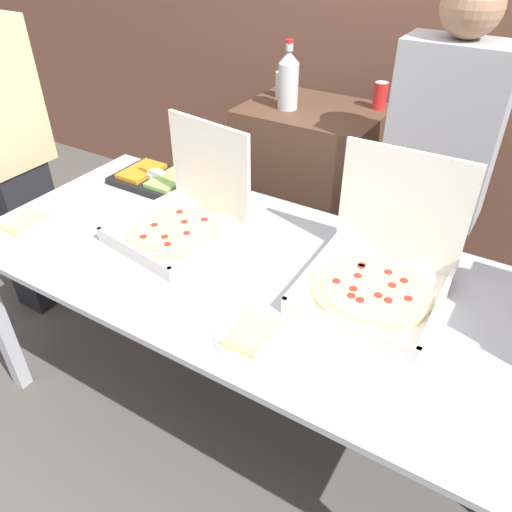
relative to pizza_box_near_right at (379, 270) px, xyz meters
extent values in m
plane|color=#514C47|center=(-0.41, -0.11, -0.90)|extent=(16.00, 16.00, 0.00)
cube|color=brown|center=(-0.41, 1.59, 0.50)|extent=(10.00, 0.06, 2.80)
cube|color=#A8AAB2|center=(-0.41, -0.11, -0.09)|extent=(2.20, 0.98, 0.02)
cube|color=#A8AAB2|center=(-1.46, 0.33, -0.50)|extent=(0.06, 0.06, 0.80)
cube|color=silver|center=(0.00, -0.06, -0.07)|extent=(0.45, 0.45, 0.02)
cube|color=silver|center=(0.00, -0.27, -0.04)|extent=(0.44, 0.02, 0.04)
cube|color=silver|center=(-0.21, -0.06, -0.04)|extent=(0.02, 0.44, 0.04)
cube|color=silver|center=(0.21, -0.05, -0.04)|extent=(0.02, 0.44, 0.04)
cube|color=silver|center=(0.00, 0.17, 0.15)|extent=(0.44, 0.02, 0.42)
cylinder|color=#E5C17A|center=(0.00, -0.06, -0.05)|extent=(0.39, 0.39, 0.02)
cylinder|color=#F4D67F|center=(0.00, -0.06, -0.04)|extent=(0.33, 0.33, 0.00)
cylinder|color=maroon|center=(0.12, -0.05, -0.03)|extent=(0.03, 0.03, 0.00)
cylinder|color=maroon|center=(0.05, -0.01, -0.03)|extent=(0.03, 0.03, 0.00)
cylinder|color=maroon|center=(0.08, 0.03, -0.03)|extent=(0.03, 0.03, 0.00)
cylinder|color=maroon|center=(0.02, 0.05, -0.03)|extent=(0.03, 0.03, 0.00)
cylinder|color=maroon|center=(-0.07, 0.04, -0.03)|extent=(0.03, 0.03, 0.00)
cylinder|color=maroon|center=(-0.07, 0.03, -0.03)|extent=(0.03, 0.03, 0.00)
cylinder|color=maroon|center=(-0.06, -0.02, -0.03)|extent=(0.03, 0.03, 0.00)
cylinder|color=maroon|center=(-0.11, -0.09, -0.03)|extent=(0.03, 0.03, 0.00)
cylinder|color=maroon|center=(-0.05, -0.09, -0.03)|extent=(0.03, 0.03, 0.00)
cylinder|color=maroon|center=(-0.04, -0.13, -0.03)|extent=(0.03, 0.03, 0.00)
cylinder|color=maroon|center=(-0.01, -0.14, -0.03)|extent=(0.03, 0.03, 0.00)
cylinder|color=maroon|center=(0.03, -0.08, -0.03)|extent=(0.03, 0.03, 0.00)
cylinder|color=maroon|center=(0.07, -0.09, -0.03)|extent=(0.03, 0.03, 0.00)
cube|color=silver|center=(-0.78, -0.11, -0.07)|extent=(0.47, 0.47, 0.02)
cube|color=silver|center=(-0.81, -0.31, -0.04)|extent=(0.41, 0.08, 0.04)
cube|color=silver|center=(-0.98, -0.08, -0.04)|extent=(0.08, 0.41, 0.04)
cube|color=silver|center=(-0.59, -0.14, -0.04)|extent=(0.08, 0.41, 0.04)
cube|color=silver|center=(-0.75, 0.10, 0.14)|extent=(0.41, 0.08, 0.39)
cylinder|color=#E5C17A|center=(-0.78, -0.11, -0.05)|extent=(0.36, 0.36, 0.02)
cylinder|color=#F4D67F|center=(-0.78, -0.11, -0.04)|extent=(0.31, 0.31, 0.00)
cylinder|color=maroon|center=(-0.72, -0.11, -0.03)|extent=(0.03, 0.03, 0.00)
cylinder|color=maroon|center=(-0.72, 0.00, -0.03)|extent=(0.03, 0.03, 0.00)
cylinder|color=maroon|center=(-0.78, -0.05, -0.03)|extent=(0.03, 0.03, 0.00)
cylinder|color=maroon|center=(-0.84, 0.00, -0.03)|extent=(0.03, 0.03, 0.00)
cylinder|color=maroon|center=(-0.86, -0.13, -0.03)|extent=(0.03, 0.03, 0.00)
cylinder|color=maroon|center=(-0.84, -0.22, -0.03)|extent=(0.03, 0.03, 0.00)
cylinder|color=maroon|center=(-0.77, -0.18, -0.03)|extent=(0.03, 0.03, 0.00)
cylinder|color=maroon|center=(-0.73, -0.21, -0.03)|extent=(0.03, 0.03, 0.00)
cylinder|color=white|center=(-0.24, -0.42, -0.07)|extent=(0.23, 0.23, 0.01)
cube|color=#E5C17A|center=(-0.24, -0.42, -0.06)|extent=(0.12, 0.17, 0.02)
cube|color=#F4D67F|center=(-0.24, -0.43, -0.05)|extent=(0.09, 0.12, 0.01)
cylinder|color=white|center=(-1.35, -0.35, -0.07)|extent=(0.23, 0.23, 0.01)
cube|color=#E5C17A|center=(-1.35, -0.35, -0.06)|extent=(0.12, 0.17, 0.02)
cube|color=#F4D67F|center=(-1.35, -0.37, -0.05)|extent=(0.09, 0.12, 0.01)
cube|color=black|center=(-1.15, 0.21, -0.06)|extent=(0.38, 0.27, 0.03)
cube|color=orange|center=(-1.24, 0.21, -0.04)|extent=(0.13, 0.21, 0.02)
cube|color=#8CC65B|center=(-1.07, 0.21, -0.04)|extent=(0.13, 0.21, 0.02)
cylinder|color=white|center=(-1.15, 0.21, -0.04)|extent=(0.08, 0.08, 0.02)
cube|color=#4C3323|center=(-0.65, 0.82, -0.36)|extent=(0.66, 0.51, 1.09)
cylinder|color=#B7BCC1|center=(-0.76, 0.75, 0.29)|extent=(0.10, 0.10, 0.21)
cone|color=#B7BCC1|center=(-0.76, 0.75, 0.42)|extent=(0.10, 0.10, 0.05)
cylinder|color=#B7BCC1|center=(-0.76, 0.75, 0.47)|extent=(0.03, 0.03, 0.04)
cylinder|color=red|center=(-0.76, 0.75, 0.49)|extent=(0.04, 0.04, 0.01)
cylinder|color=silver|center=(-0.87, 0.89, 0.25)|extent=(0.07, 0.07, 0.12)
cylinder|color=silver|center=(-0.87, 0.89, 0.31)|extent=(0.06, 0.06, 0.00)
cylinder|color=red|center=(-0.39, 0.98, 0.25)|extent=(0.07, 0.07, 0.12)
cylinder|color=silver|center=(-0.39, 0.98, 0.31)|extent=(0.06, 0.06, 0.00)
cube|color=black|center=(0.00, 0.61, -0.49)|extent=(0.28, 0.20, 0.83)
cube|color=#99999E|center=(0.00, 0.61, 0.26)|extent=(0.40, 0.22, 0.68)
sphere|color=#9E7556|center=(0.00, 0.61, 0.71)|extent=(0.21, 0.21, 0.21)
cube|color=black|center=(-1.88, -0.04, -0.49)|extent=(0.20, 0.28, 0.83)
camera|label=1|loc=(0.34, -1.34, 0.99)|focal=35.00mm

